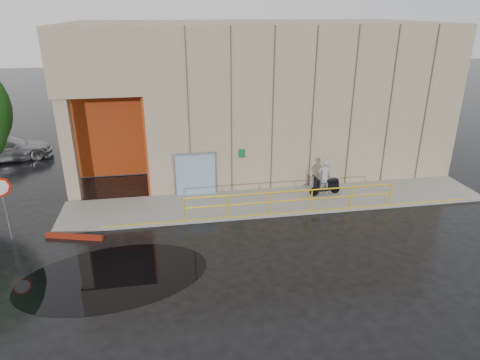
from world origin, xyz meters
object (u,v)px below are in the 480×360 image
(person, at_px, (324,177))
(red_curb, at_px, (74,237))
(stop_sign, at_px, (2,195))
(car_c, at_px, (8,148))
(scooter, at_px, (326,181))

(person, bearing_deg, red_curb, 17.09)
(person, xyz_separation_m, red_curb, (-11.39, -2.29, -0.95))
(stop_sign, height_order, car_c, stop_sign)
(person, relative_size, red_curb, 0.75)
(person, bearing_deg, stop_sign, 13.64)
(stop_sign, bearing_deg, scooter, -1.14)
(red_curb, height_order, car_c, car_c)
(red_curb, bearing_deg, person, 11.37)
(stop_sign, relative_size, car_c, 0.54)
(scooter, bearing_deg, stop_sign, 179.58)
(scooter, relative_size, car_c, 0.33)
(stop_sign, height_order, red_curb, stop_sign)
(person, distance_m, red_curb, 11.65)
(red_curb, relative_size, car_c, 0.48)
(stop_sign, xyz_separation_m, red_curb, (2.48, -0.36, -1.86))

